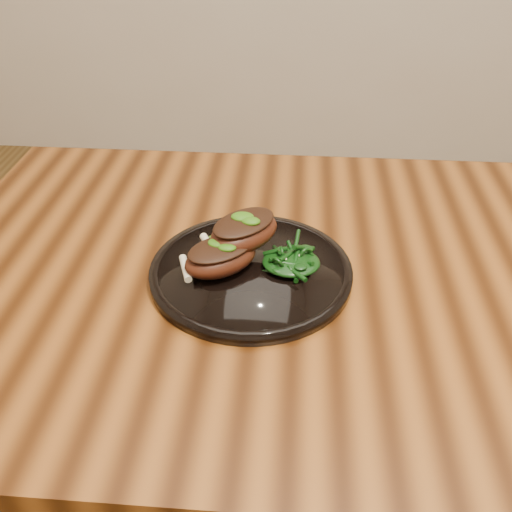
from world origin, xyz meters
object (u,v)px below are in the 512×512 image
(plate, at_px, (251,271))
(lamb_chop_front, at_px, (220,256))
(desk, at_px, (434,317))
(greens_heap, at_px, (291,259))

(plate, distance_m, lamb_chop_front, 0.06)
(plate, relative_size, lamb_chop_front, 2.26)
(desk, xyz_separation_m, plate, (-0.29, -0.03, 0.09))
(lamb_chop_front, height_order, greens_heap, lamb_chop_front)
(greens_heap, bearing_deg, plate, -174.81)
(plate, height_order, greens_heap, greens_heap)
(plate, xyz_separation_m, lamb_chop_front, (-0.04, -0.01, 0.03))
(lamb_chop_front, bearing_deg, greens_heap, 9.04)
(desk, distance_m, lamb_chop_front, 0.36)
(greens_heap, bearing_deg, desk, 4.95)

